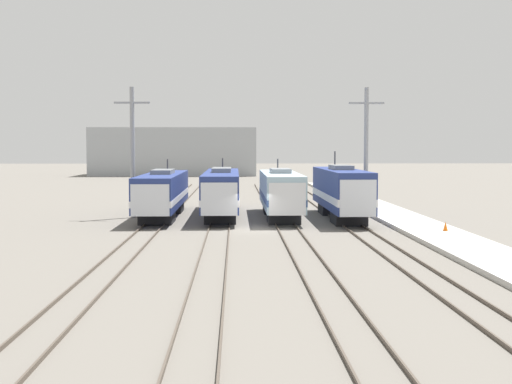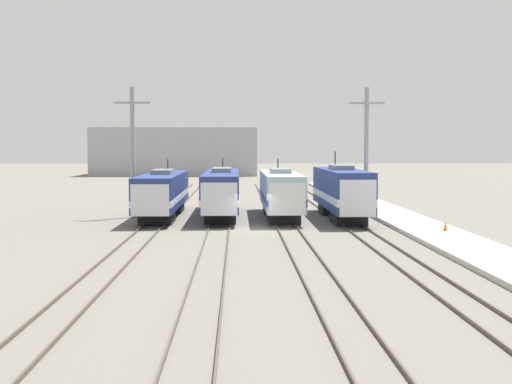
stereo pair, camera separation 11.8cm
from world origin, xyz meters
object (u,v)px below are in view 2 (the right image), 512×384
object	(u,v)px
locomotive_far_left	(163,193)
locomotive_far_right	(342,192)
catenary_tower_right	(366,150)
catenary_tower_left	(133,150)
traffic_cone	(445,226)
locomotive_center_right	(281,193)
locomotive_center_left	(222,191)

from	to	relation	value
locomotive_far_left	locomotive_far_right	bearing A→B (deg)	-6.45
locomotive_far_right	catenary_tower_right	bearing A→B (deg)	38.42
locomotive_far_left	catenary_tower_left	world-z (taller)	catenary_tower_left
locomotive_far_left	traffic_cone	xyz separation A→B (m)	(19.90, -12.34, -1.44)
locomotive_far_right	catenary_tower_right	xyz separation A→B (m)	(2.30, 1.82, 3.33)
locomotive_center_right	catenary_tower_right	distance (m)	7.99
locomotive_far_left	traffic_cone	size ratio (longest dim) A/B	29.17
locomotive_far_left	catenary_tower_left	size ratio (longest dim) A/B	1.70
locomotive_far_left	locomotive_center_right	size ratio (longest dim) A/B	1.12
catenary_tower_right	locomotive_center_left	bearing A→B (deg)	176.45
locomotive_far_left	locomotive_center_left	distance (m)	4.95
locomotive_center_right	catenary_tower_left	xyz separation A→B (m)	(-12.17, 0.74, 3.48)
locomotive_center_right	traffic_cone	xyz separation A→B (m)	(10.17, -11.76, -1.49)
locomotive_far_right	locomotive_far_left	bearing A→B (deg)	173.55
locomotive_center_left	catenary_tower_left	bearing A→B (deg)	-174.18
locomotive_far_left	catenary_tower_right	xyz separation A→B (m)	(16.89, 0.17, 3.52)
locomotive_center_left	catenary_tower_left	distance (m)	8.12
locomotive_far_right	traffic_cone	distance (m)	12.04
locomotive_center_left	catenary_tower_right	size ratio (longest dim) A/B	1.81
catenary_tower_left	traffic_cone	world-z (taller)	catenary_tower_left
locomotive_far_right	traffic_cone	xyz separation A→B (m)	(5.31, -10.69, -1.63)
locomotive_far_right	catenary_tower_left	bearing A→B (deg)	173.90
locomotive_center_left	traffic_cone	world-z (taller)	locomotive_center_left
locomotive_center_left	catenary_tower_right	world-z (taller)	catenary_tower_right
locomotive_center_right	catenary_tower_left	world-z (taller)	catenary_tower_left
locomotive_center_left	locomotive_far_right	xyz separation A→B (m)	(9.73, -2.57, 0.13)
catenary_tower_left	catenary_tower_right	bearing A→B (deg)	0.00
locomotive_center_right	traffic_cone	distance (m)	15.62
locomotive_far_right	catenary_tower_right	distance (m)	4.43
locomotive_center_right	catenary_tower_right	size ratio (longest dim) A/B	1.52
locomotive_center_left	locomotive_far_right	size ratio (longest dim) A/B	1.19
locomotive_far_left	catenary_tower_left	distance (m)	4.29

